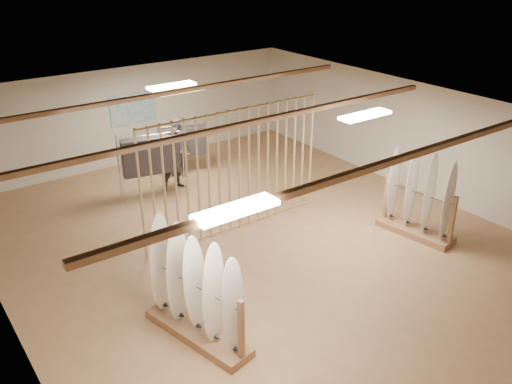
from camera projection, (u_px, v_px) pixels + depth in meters
floor at (256, 242)px, 11.73m from camera, size 12.00×12.00×0.00m
ceiling at (256, 118)px, 10.56m from camera, size 12.00×12.00×0.00m
wall_back at (133, 115)px, 15.55m from camera, size 12.00×0.00×12.00m
wall_right at (414, 137)px, 13.81m from camera, size 0.00×12.00×12.00m
ceiling_slats at (256, 122)px, 10.59m from camera, size 9.50×6.12×0.10m
light_panels at (256, 121)px, 10.58m from camera, size 1.20×0.35×0.06m
bamboo_partition at (234, 171)px, 11.73m from camera, size 4.45×0.05×2.78m
poster at (133, 109)px, 15.46m from camera, size 1.40×0.03×0.90m
rack_left at (196, 303)px, 8.65m from camera, size 0.97×2.14×1.97m
rack_right at (418, 207)px, 11.77m from camera, size 0.80×1.77×1.99m
clothing_rack_a at (150, 155)px, 13.53m from camera, size 1.51×0.68×1.65m
clothing_rack_b at (184, 141)px, 14.96m from camera, size 1.27×0.70×1.42m
shopper_a at (177, 144)px, 14.67m from camera, size 0.84×0.80×1.91m
shopper_b at (176, 155)px, 13.91m from camera, size 0.96×0.78×1.89m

